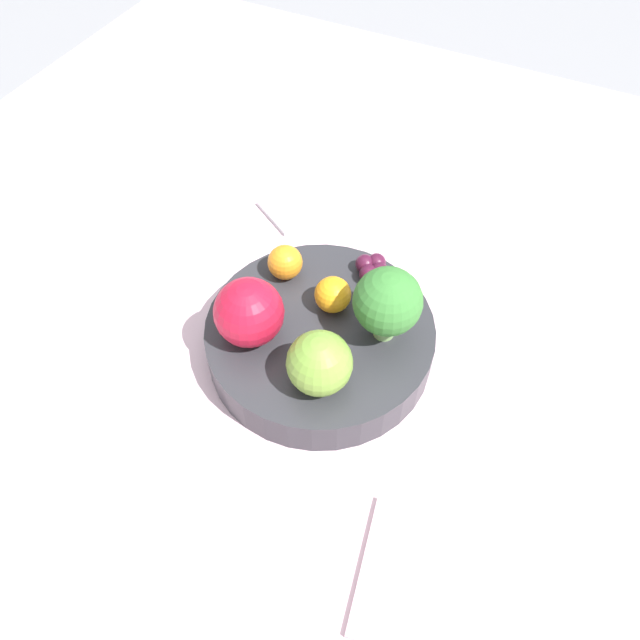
% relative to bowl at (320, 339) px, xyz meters
% --- Properties ---
extents(ground_plane, '(6.00, 6.00, 0.00)m').
position_rel_bowl_xyz_m(ground_plane, '(0.00, 0.00, -0.04)').
color(ground_plane, gray).
extents(table_surface, '(1.20, 1.20, 0.02)m').
position_rel_bowl_xyz_m(table_surface, '(0.00, 0.00, -0.03)').
color(table_surface, silver).
rests_on(table_surface, ground_plane).
extents(bowl, '(0.22, 0.22, 0.04)m').
position_rel_bowl_xyz_m(bowl, '(0.00, 0.00, 0.00)').
color(bowl, '#2D2D33').
rests_on(bowl, table_surface).
extents(broccoli, '(0.06, 0.06, 0.08)m').
position_rel_bowl_xyz_m(broccoli, '(-0.06, -0.02, 0.06)').
color(broccoli, '#8CB76B').
rests_on(broccoli, bowl).
extents(apple_red, '(0.06, 0.06, 0.06)m').
position_rel_bowl_xyz_m(apple_red, '(0.05, 0.04, 0.05)').
color(apple_red, '#B7142D').
rests_on(apple_red, bowl).
extents(apple_green, '(0.06, 0.06, 0.06)m').
position_rel_bowl_xyz_m(apple_green, '(-0.03, 0.05, 0.05)').
color(apple_green, olive).
rests_on(apple_green, bowl).
extents(orange_front, '(0.03, 0.03, 0.03)m').
position_rel_bowl_xyz_m(orange_front, '(0.06, -0.04, 0.04)').
color(orange_front, orange).
rests_on(orange_front, bowl).
extents(orange_back, '(0.04, 0.04, 0.04)m').
position_rel_bowl_xyz_m(orange_back, '(0.00, -0.03, 0.04)').
color(orange_back, orange).
rests_on(orange_back, bowl).
extents(grape_cluster, '(0.04, 0.04, 0.02)m').
position_rel_bowl_xyz_m(grape_cluster, '(-0.02, -0.08, 0.03)').
color(grape_cluster, '#47142D').
rests_on(grape_cluster, bowl).
extents(napkin, '(0.14, 0.13, 0.01)m').
position_rel_bowl_xyz_m(napkin, '(-0.18, 0.16, -0.02)').
color(napkin, beige).
rests_on(napkin, table_surface).
extents(spoon, '(0.06, 0.05, 0.01)m').
position_rel_bowl_xyz_m(spoon, '(0.13, -0.15, -0.02)').
color(spoon, silver).
rests_on(spoon, table_surface).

